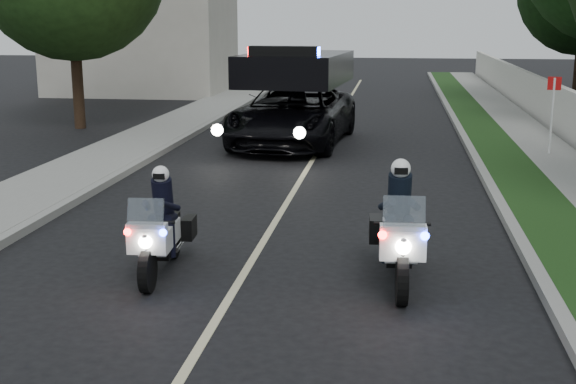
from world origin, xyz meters
The scene contains 17 objects.
ground centered at (0.00, 0.00, 0.00)m, with size 120.00×120.00×0.00m, color black.
curb_right centered at (4.10, 10.00, 0.07)m, with size 0.20×60.00×0.15m, color gray.
grass_verge centered at (4.80, 10.00, 0.08)m, with size 1.20×60.00×0.16m, color #193814.
sidewalk_right centered at (6.10, 10.00, 0.08)m, with size 1.40×60.00×0.16m, color gray.
curb_left centered at (-4.10, 10.00, 0.07)m, with size 0.20×60.00×0.15m, color gray.
sidewalk_left centered at (-5.20, 10.00, 0.08)m, with size 2.00×60.00×0.16m, color gray.
building_far centered at (-10.00, 26.00, 3.50)m, with size 8.00×6.00×7.00m, color #A8A396.
lane_marking centered at (0.00, 10.00, 0.00)m, with size 0.12×50.00×0.01m, color #BFB78C.
police_moto_left centered at (-1.17, 0.65, 0.00)m, with size 0.63×1.81×1.54m, color silver, non-canonical shape.
police_moto_right centered at (2.17, 0.76, 0.00)m, with size 0.70×2.01×1.71m, color white, non-canonical shape.
police_suv centered at (-0.83, 12.01, 0.00)m, with size 2.88×6.22×3.02m, color black.
bicycle centered at (-2.77, 22.03, 0.00)m, with size 0.58×1.67×0.87m, color black.
cyclist centered at (-2.77, 22.03, 0.00)m, with size 0.64×0.42×1.77m, color black.
sign_post centered at (6.00, 10.58, 0.00)m, with size 0.34×0.34×2.18m, color #A70B15, non-canonical shape.
tree_right_e centered at (9.63, 24.23, 0.00)m, with size 5.52×5.52×9.20m, color black, non-canonical shape.
tree_left_near centered at (-8.21, 14.18, 0.00)m, with size 6.06×6.06×10.10m, color #1F4216, non-canonical shape.
tree_left_far centered at (-9.40, 28.18, 0.00)m, with size 6.58×6.58×10.96m, color black, non-canonical shape.
Camera 1 is at (2.07, -9.19, 3.56)m, focal length 46.89 mm.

